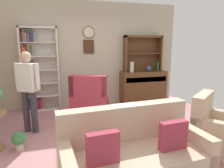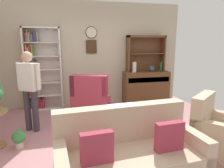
{
  "view_description": "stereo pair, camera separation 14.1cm",
  "coord_description": "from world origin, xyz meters",
  "px_view_note": "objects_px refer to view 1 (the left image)",
  "views": [
    {
      "loc": [
        -0.87,
        -3.36,
        1.71
      ],
      "look_at": [
        0.1,
        0.2,
        0.95
      ],
      "focal_mm": 31.98,
      "sensor_mm": 36.0,
      "label": 1
    },
    {
      "loc": [
        -0.73,
        -3.39,
        1.71
      ],
      "look_at": [
        0.1,
        0.2,
        0.95
      ],
      "focal_mm": 31.98,
      "sensor_mm": 36.0,
      "label": 2
    }
  ],
  "objects_px": {
    "sideboard": "(143,85)",
    "vase_round": "(149,68)",
    "sideboard_hutch": "(143,48)",
    "couch_floral": "(133,156)",
    "armchair_floral": "(217,130)",
    "wingback_chair": "(90,103)",
    "potted_plant_small": "(19,140)",
    "bookshelf": "(37,71)",
    "bottle_wine": "(158,66)",
    "vase_tall": "(132,67)",
    "person_reading": "(28,86)"
  },
  "relations": [
    {
      "from": "sideboard",
      "to": "vase_round",
      "type": "xyz_separation_m",
      "value": [
        0.13,
        -0.07,
        0.5
      ]
    },
    {
      "from": "sideboard",
      "to": "sideboard_hutch",
      "type": "relative_size",
      "value": 1.18
    },
    {
      "from": "couch_floral",
      "to": "armchair_floral",
      "type": "height_order",
      "value": "couch_floral"
    },
    {
      "from": "wingback_chair",
      "to": "armchair_floral",
      "type": "bearing_deg",
      "value": -43.59
    },
    {
      "from": "vase_round",
      "to": "potted_plant_small",
      "type": "relative_size",
      "value": 0.57
    },
    {
      "from": "bookshelf",
      "to": "potted_plant_small",
      "type": "height_order",
      "value": "bookshelf"
    },
    {
      "from": "bottle_wine",
      "to": "wingback_chair",
      "type": "xyz_separation_m",
      "value": [
        -2.09,
        -0.85,
        -0.67
      ]
    },
    {
      "from": "sideboard_hutch",
      "to": "couch_floral",
      "type": "xyz_separation_m",
      "value": [
        -1.5,
        -3.2,
        -1.25
      ]
    },
    {
      "from": "wingback_chair",
      "to": "potted_plant_small",
      "type": "height_order",
      "value": "wingback_chair"
    },
    {
      "from": "couch_floral",
      "to": "armchair_floral",
      "type": "bearing_deg",
      "value": 13.62
    },
    {
      "from": "vase_tall",
      "to": "bottle_wine",
      "type": "height_order",
      "value": "vase_tall"
    },
    {
      "from": "vase_round",
      "to": "bottle_wine",
      "type": "xyz_separation_m",
      "value": [
        0.26,
        -0.02,
        0.05
      ]
    },
    {
      "from": "bottle_wine",
      "to": "couch_floral",
      "type": "bearing_deg",
      "value": -122.14
    },
    {
      "from": "bookshelf",
      "to": "person_reading",
      "type": "distance_m",
      "value": 1.36
    },
    {
      "from": "vase_tall",
      "to": "sideboard",
      "type": "bearing_deg",
      "value": 11.63
    },
    {
      "from": "vase_round",
      "to": "wingback_chair",
      "type": "bearing_deg",
      "value": -154.44
    },
    {
      "from": "vase_tall",
      "to": "person_reading",
      "type": "height_order",
      "value": "person_reading"
    },
    {
      "from": "couch_floral",
      "to": "wingback_chair",
      "type": "distance_m",
      "value": 2.16
    },
    {
      "from": "bottle_wine",
      "to": "sideboard",
      "type": "bearing_deg",
      "value": 167.11
    },
    {
      "from": "vase_tall",
      "to": "potted_plant_small",
      "type": "distance_m",
      "value": 3.35
    },
    {
      "from": "bookshelf",
      "to": "vase_tall",
      "type": "bearing_deg",
      "value": -3.76
    },
    {
      "from": "bottle_wine",
      "to": "vase_round",
      "type": "bearing_deg",
      "value": 175.05
    },
    {
      "from": "sideboard_hutch",
      "to": "person_reading",
      "type": "distance_m",
      "value": 3.29
    },
    {
      "from": "person_reading",
      "to": "couch_floral",
      "type": "bearing_deg",
      "value": -52.11
    },
    {
      "from": "sideboard",
      "to": "wingback_chair",
      "type": "bearing_deg",
      "value": -151.02
    },
    {
      "from": "sideboard_hutch",
      "to": "potted_plant_small",
      "type": "height_order",
      "value": "sideboard_hutch"
    },
    {
      "from": "vase_round",
      "to": "bottle_wine",
      "type": "relative_size",
      "value": 0.63
    },
    {
      "from": "sideboard",
      "to": "sideboard_hutch",
      "type": "xyz_separation_m",
      "value": [
        0.0,
        0.11,
        1.05
      ]
    },
    {
      "from": "bookshelf",
      "to": "bottle_wine",
      "type": "bearing_deg",
      "value": -3.02
    },
    {
      "from": "bookshelf",
      "to": "vase_tall",
      "type": "distance_m",
      "value": 2.48
    },
    {
      "from": "armchair_floral",
      "to": "potted_plant_small",
      "type": "bearing_deg",
      "value": 166.63
    },
    {
      "from": "bookshelf",
      "to": "vase_round",
      "type": "bearing_deg",
      "value": -2.85
    },
    {
      "from": "couch_floral",
      "to": "bottle_wine",
      "type": "bearing_deg",
      "value": 57.86
    },
    {
      "from": "bookshelf",
      "to": "armchair_floral",
      "type": "bearing_deg",
      "value": -42.75
    },
    {
      "from": "sideboard",
      "to": "person_reading",
      "type": "height_order",
      "value": "person_reading"
    },
    {
      "from": "sideboard_hutch",
      "to": "vase_round",
      "type": "height_order",
      "value": "sideboard_hutch"
    },
    {
      "from": "bookshelf",
      "to": "bottle_wine",
      "type": "height_order",
      "value": "bookshelf"
    },
    {
      "from": "bookshelf",
      "to": "couch_floral",
      "type": "distance_m",
      "value": 3.53
    },
    {
      "from": "sideboard",
      "to": "vase_tall",
      "type": "distance_m",
      "value": 0.68
    },
    {
      "from": "vase_tall",
      "to": "armchair_floral",
      "type": "distance_m",
      "value": 2.78
    },
    {
      "from": "sideboard_hutch",
      "to": "potted_plant_small",
      "type": "relative_size",
      "value": 3.68
    },
    {
      "from": "armchair_floral",
      "to": "wingback_chair",
      "type": "xyz_separation_m",
      "value": [
        -1.84,
        1.76,
        0.09
      ]
    },
    {
      "from": "bottle_wine",
      "to": "armchair_floral",
      "type": "distance_m",
      "value": 2.73
    },
    {
      "from": "armchair_floral",
      "to": "person_reading",
      "type": "xyz_separation_m",
      "value": [
        -3.06,
        1.43,
        0.62
      ]
    },
    {
      "from": "bookshelf",
      "to": "vase_tall",
      "type": "relative_size",
      "value": 7.32
    },
    {
      "from": "sideboard",
      "to": "bookshelf",
      "type": "bearing_deg",
      "value": 178.35
    },
    {
      "from": "bookshelf",
      "to": "bottle_wine",
      "type": "xyz_separation_m",
      "value": [
        3.26,
        -0.17,
        0.04
      ]
    },
    {
      "from": "vase_round",
      "to": "couch_floral",
      "type": "relative_size",
      "value": 0.09
    },
    {
      "from": "couch_floral",
      "to": "potted_plant_small",
      "type": "bearing_deg",
      "value": 143.07
    },
    {
      "from": "vase_tall",
      "to": "potted_plant_small",
      "type": "height_order",
      "value": "vase_tall"
    }
  ]
}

